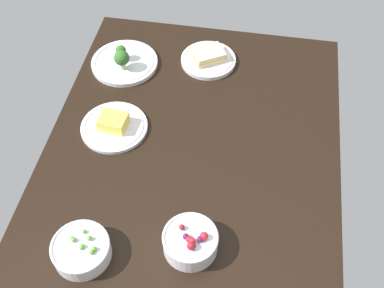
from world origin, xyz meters
TOP-DOWN VIEW (x-y plane):
  - dining_table at (0.00, 0.00)cm, footprint 112.00×85.54cm
  - plate_cheese at (3.54, 24.42)cm, footprint 20.11×20.11cm
  - bowl_berries at (-31.37, -5.02)cm, footprint 13.92×13.92cm
  - plate_sandwich at (37.91, 0.89)cm, footprint 18.57×18.57cm
  - plate_broccoli at (31.37, 28.59)cm, footprint 22.32×22.32cm
  - bowl_peas at (-37.86, 20.99)cm, footprint 14.59×14.59cm

SIDE VIEW (x-z plane):
  - dining_table at x=0.00cm, z-range 0.00..4.00cm
  - plate_cheese at x=3.54cm, z-range 2.81..7.80cm
  - plate_sandwich at x=37.91cm, z-range 3.14..7.81cm
  - plate_broccoli at x=31.37cm, z-range 1.38..10.01cm
  - bowl_peas at x=-37.86cm, z-range 3.74..9.71cm
  - bowl_berries at x=-31.37cm, z-range 3.39..10.95cm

